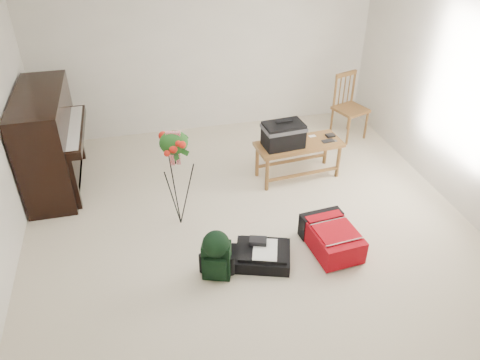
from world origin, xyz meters
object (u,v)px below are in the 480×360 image
object	(u,v)px
green_backpack	(216,253)
flower_stand	(177,180)
dining_chair	(350,107)
black_duffel	(263,255)
piano	(50,143)
red_suitcase	(330,235)
bench	(288,137)

from	to	relation	value
green_backpack	flower_stand	bearing A→B (deg)	124.60
dining_chair	flower_stand	bearing A→B (deg)	-169.65
black_duffel	green_backpack	bearing A→B (deg)	-150.33
black_duffel	green_backpack	world-z (taller)	green_backpack
black_duffel	piano	bearing A→B (deg)	155.69
piano	black_duffel	distance (m)	3.00
dining_chair	red_suitcase	world-z (taller)	dining_chair
piano	black_duffel	bearing A→B (deg)	-42.83
black_duffel	green_backpack	xyz separation A→B (m)	(-0.50, -0.10, 0.22)
flower_stand	red_suitcase	bearing A→B (deg)	-12.87
red_suitcase	flower_stand	xyz separation A→B (m)	(-1.51, 0.78, 0.45)
bench	red_suitcase	world-z (taller)	bench
bench	dining_chair	size ratio (longest dim) A/B	1.18
piano	green_backpack	size ratio (longest dim) A/B	2.74
red_suitcase	green_backpack	xyz separation A→B (m)	(-1.26, -0.15, 0.15)
dining_chair	black_duffel	size ratio (longest dim) A/B	1.44
bench	flower_stand	world-z (taller)	flower_stand
green_backpack	flower_stand	world-z (taller)	flower_stand
piano	dining_chair	distance (m)	4.20
dining_chair	black_duffel	world-z (taller)	dining_chair
bench	dining_chair	xyz separation A→B (m)	(1.28, 0.90, -0.13)
piano	bench	size ratio (longest dim) A/B	1.31
piano	red_suitcase	size ratio (longest dim) A/B	2.10
piano	dining_chair	world-z (taller)	piano
piano	bench	xyz separation A→B (m)	(2.90, -0.55, 0.00)
flower_stand	bench	bearing A→B (deg)	37.36
dining_chair	flower_stand	distance (m)	3.16
piano	dining_chair	xyz separation A→B (m)	(4.18, 0.35, -0.13)
piano	black_duffel	xyz separation A→B (m)	(2.17, -2.01, -0.51)
black_duffel	red_suitcase	bearing A→B (deg)	22.61
red_suitcase	dining_chair	bearing A→B (deg)	56.43
bench	black_duffel	size ratio (longest dim) A/B	1.70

